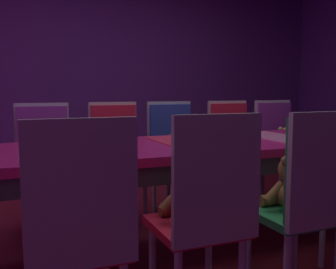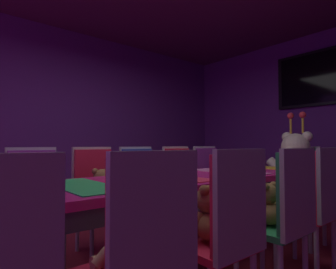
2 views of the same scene
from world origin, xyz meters
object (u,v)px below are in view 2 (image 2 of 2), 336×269
object	(u,v)px
banquet_table	(170,188)
teddy_left_5	(217,177)
chair_right_3	(287,208)
king_teddy_bear	(295,163)
throne_chair	(302,176)
teddy_right_1	(126,243)
teddy_right_5	(333,192)
wall_tv	(325,77)
chair_left_1	(33,193)
chair_right_4	(320,197)
teddy_left_2	(102,188)
teddy_right_3	(267,207)
chair_left_5	(209,175)
teddy_left_1	(38,198)
chair_left_2	(95,186)
chair_left_4	(180,178)
teddy_left_4	(188,179)
teddy_right_4	(301,194)
teddy_right_2	(209,216)
chair_right_2	(229,222)
teddy_left_3	(147,186)
chair_left_3	(140,182)
chair_right_1	(145,248)

from	to	relation	value
banquet_table	teddy_left_5	xyz separation A→B (m)	(-0.69, 1.38, -0.08)
chair_right_3	king_teddy_bear	xyz separation A→B (m)	(-0.84, 1.83, 0.17)
banquet_table	throne_chair	xyz separation A→B (m)	(0.00, 2.29, -0.06)
teddy_right_1	teddy_right_5	xyz separation A→B (m)	(0.01, 2.23, -0.01)
teddy_right_1	wall_tv	xyz separation A→B (m)	(-0.69, 3.94, 1.47)
chair_left_1	chair_right_4	xyz separation A→B (m)	(1.62, 1.67, 0.00)
teddy_left_2	king_teddy_bear	distance (m)	2.48
chair_right_4	teddy_left_5	bearing A→B (deg)	-20.01
teddy_right_5	king_teddy_bear	world-z (taller)	king_teddy_bear
teddy_right_3	teddy_right_5	size ratio (longest dim) A/B	1.14
chair_left_5	wall_tv	world-z (taller)	wall_tv
banquet_table	teddy_left_1	size ratio (longest dim) A/B	11.38
teddy_left_2	king_teddy_bear	xyz separation A→B (m)	(0.69, 2.37, 0.17)
teddy_left_1	chair_left_2	distance (m)	0.60
chair_left_4	chair_left_5	size ratio (longest dim) A/B	1.00
teddy_right_3	wall_tv	xyz separation A→B (m)	(-0.70, 2.83, 1.47)
teddy_left_4	teddy_right_4	bearing A→B (deg)	-1.15
teddy_right_1	teddy_right_2	bearing A→B (deg)	-86.97
chair_right_2	throne_chair	bearing A→B (deg)	-72.51
teddy_left_1	chair_right_4	xyz separation A→B (m)	(1.48, 1.67, 0.01)
teddy_left_1	chair_right_3	distance (m)	1.87
banquet_table	teddy_left_3	xyz separation A→B (m)	(-0.67, 0.25, -0.08)
teddy_right_1	throne_chair	world-z (taller)	throne_chair
chair_right_3	wall_tv	xyz separation A→B (m)	(-0.84, 2.83, 1.45)
chair_left_4	teddy_right_3	size ratio (longest dim) A/B	3.19
chair_left_3	throne_chair	bearing A→B (deg)	68.22
banquet_table	throne_chair	bearing A→B (deg)	90.00
chair_left_3	king_teddy_bear	xyz separation A→B (m)	(0.81, 1.87, 0.17)
chair_left_5	teddy_left_4	bearing A→B (deg)	-75.26
teddy_right_3	teddy_right_4	size ratio (longest dim) A/B	0.88
teddy_right_4	teddy_left_5	bearing A→B (deg)	-21.98
chair_left_4	teddy_right_3	bearing A→B (deg)	-20.77
banquet_table	teddy_left_3	distance (m)	0.72
chair_left_2	wall_tv	size ratio (longest dim) A/B	0.65
teddy_right_2	throne_chair	xyz separation A→B (m)	(-0.66, 2.56, -0.00)
chair_left_1	chair_right_2	distance (m)	1.71
teddy_right_1	wall_tv	bearing A→B (deg)	-80.09
banquet_table	chair_left_5	distance (m)	1.61
chair_right_4	teddy_right_5	bearing A→B (deg)	-78.64
teddy_right_1	teddy_right_5	distance (m)	2.23
teddy_left_1	chair_right_4	size ratio (longest dim) A/B	0.31
chair_left_5	chair_right_1	distance (m)	2.77
chair_left_4	teddy_left_4	world-z (taller)	chair_left_4
teddy_left_3	chair_right_3	size ratio (longest dim) A/B	0.29
chair_right_2	chair_left_3	bearing A→B (deg)	-17.68
chair_right_1	teddy_right_1	size ratio (longest dim) A/B	3.30
chair_left_1	chair_right_1	bearing A→B (deg)	-0.09
teddy_right_3	chair_right_4	xyz separation A→B (m)	(0.12, 0.56, 0.01)
chair_left_3	teddy_left_5	world-z (taller)	chair_left_3
banquet_table	teddy_left_2	size ratio (longest dim) A/B	10.08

